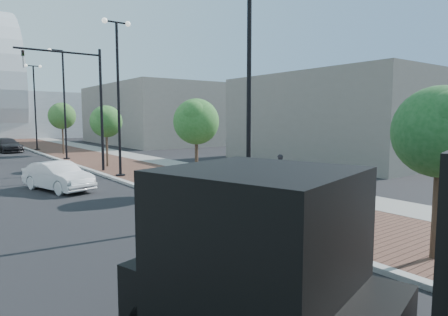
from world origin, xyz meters
TOP-DOWN VIEW (x-y plane):
  - sidewalk at (3.50, 40.00)m, footprint 7.00×140.00m
  - concrete_strip at (6.20, 40.00)m, footprint 2.40×140.00m
  - curb at (0.00, 40.00)m, footprint 0.30×140.00m
  - white_sedan at (-3.48, 19.83)m, footprint 2.71×4.58m
  - dark_car_far at (-2.31, 45.80)m, footprint 2.83×5.30m
  - pedestrian at (6.36, 14.30)m, footprint 0.72×0.60m
  - streetlight_1 at (0.49, 10.00)m, footprint 1.44×0.56m
  - streetlight_2 at (0.60, 22.00)m, footprint 1.72×0.56m
  - streetlight_3 at (0.49, 34.00)m, footprint 1.44×0.56m
  - streetlight_4 at (0.60, 46.00)m, footprint 1.72×0.56m
  - traffic_mast at (-0.30, 25.00)m, footprint 5.09×0.20m
  - tree_0 at (1.65, 4.02)m, footprint 2.30×2.23m
  - tree_1 at (1.65, 15.02)m, footprint 2.22×2.15m
  - tree_2 at (1.65, 27.02)m, footprint 2.33×2.28m
  - tree_3 at (1.65, 39.02)m, footprint 2.56×2.54m
  - commercial_block_ne at (16.00, 50.00)m, footprint 12.00×22.00m
  - commercial_block_e at (18.00, 20.00)m, footprint 10.00×16.00m
  - utility_cover_1 at (2.40, 8.00)m, footprint 0.50×0.50m
  - utility_cover_2 at (2.40, 19.00)m, footprint 0.50×0.50m

SIDE VIEW (x-z plane):
  - sidewalk at x=3.50m, z-range 0.00..0.12m
  - concrete_strip at x=6.20m, z-range 0.00..0.13m
  - curb at x=0.00m, z-range 0.00..0.14m
  - utility_cover_1 at x=2.40m, z-range 0.12..0.14m
  - utility_cover_2 at x=2.40m, z-range 0.12..0.14m
  - white_sedan at x=-3.48m, z-range 0.00..1.43m
  - dark_car_far at x=-2.31m, z-range 0.00..1.46m
  - pedestrian at x=6.36m, z-range 0.00..1.67m
  - tree_0 at x=1.65m, z-range 1.06..5.45m
  - tree_2 at x=1.65m, z-range 1.09..5.56m
  - tree_1 at x=1.65m, z-range 1.16..5.66m
  - commercial_block_e at x=18.00m, z-range 0.00..7.00m
  - tree_3 at x=1.65m, z-range 1.24..6.28m
  - commercial_block_ne at x=16.00m, z-range 0.00..8.00m
  - streetlight_1 at x=0.49m, z-range -0.26..8.95m
  - streetlight_3 at x=0.49m, z-range -0.26..8.95m
  - streetlight_2 at x=0.60m, z-range 0.18..9.46m
  - streetlight_4 at x=0.60m, z-range 0.18..9.46m
  - traffic_mast at x=-0.30m, z-range 0.98..8.98m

